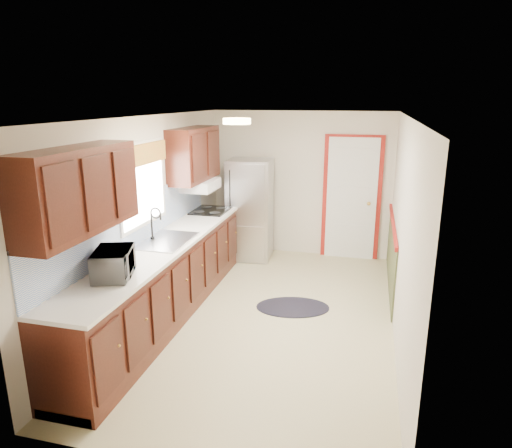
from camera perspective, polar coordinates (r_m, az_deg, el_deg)
The scene contains 8 objects.
room_shell at distance 5.31m, azimuth 1.45°, elevation 0.19°, with size 3.20×5.20×2.52m.
kitchen_run at distance 5.56m, azimuth -11.80°, elevation -3.64°, with size 0.63×4.00×2.20m.
back_wall_trim at distance 7.41m, azimuth 12.81°, elevation 1.76°, with size 1.12×2.30×2.08m.
ceiling_fixture at distance 5.01m, azimuth -2.41°, elevation 12.72°, with size 0.30×0.30×0.06m, color #FFD88C.
microwave at distance 4.57m, azimuth -17.43°, elevation -4.37°, with size 0.49×0.27×0.33m, color white.
refrigerator at distance 7.50m, azimuth -0.74°, elevation 1.84°, with size 0.73×0.72×1.65m.
rug at distance 5.97m, azimuth 4.61°, elevation -10.32°, with size 0.94×0.60×0.01m, color black.
cooktop at distance 6.95m, azimuth -5.70°, elevation 1.69°, with size 0.51×0.61×0.02m, color black.
Camera 1 is at (1.13, -4.99, 2.61)m, focal length 32.00 mm.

